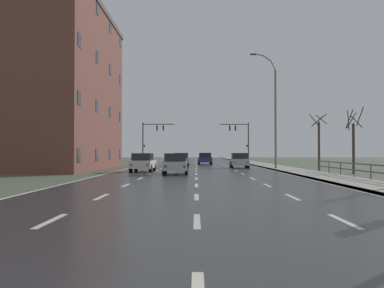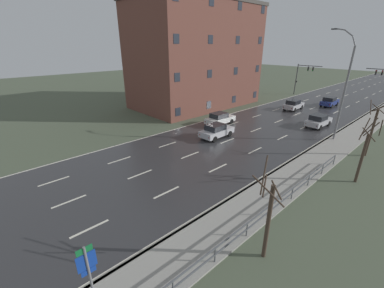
{
  "view_description": "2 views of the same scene",
  "coord_description": "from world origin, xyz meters",
  "px_view_note": "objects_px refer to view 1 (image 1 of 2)",
  "views": [
    {
      "loc": [
        -0.02,
        -2.72,
        1.67
      ],
      "look_at": [
        -0.64,
        64.61,
        2.95
      ],
      "focal_mm": 39.64,
      "sensor_mm": 36.0,
      "label": 1
    },
    {
      "loc": [
        15.45,
        9.67,
        9.65
      ],
      "look_at": [
        0.0,
        23.84,
        1.08
      ],
      "focal_mm": 22.84,
      "sensor_mm": 36.0,
      "label": 2
    }
  ],
  "objects_px": {
    "traffic_signal_left": "(151,135)",
    "car_distant": "(175,164)",
    "car_near_right": "(143,162)",
    "car_far_right": "(181,159)",
    "brick_building": "(44,88)",
    "car_near_left": "(239,160)",
    "car_mid_centre": "(205,158)",
    "traffic_signal_right": "(241,136)",
    "street_lamp_midground": "(274,112)"
  },
  "relations": [
    {
      "from": "car_far_right",
      "to": "car_mid_centre",
      "type": "bearing_deg",
      "value": 64.43
    },
    {
      "from": "traffic_signal_left",
      "to": "car_near_right",
      "type": "relative_size",
      "value": 1.46
    },
    {
      "from": "car_near_right",
      "to": "car_far_right",
      "type": "relative_size",
      "value": 1.0
    },
    {
      "from": "traffic_signal_left",
      "to": "car_far_right",
      "type": "xyz_separation_m",
      "value": [
        4.99,
        -12.73,
        -3.34
      ]
    },
    {
      "from": "traffic_signal_right",
      "to": "traffic_signal_left",
      "type": "height_order",
      "value": "traffic_signal_right"
    },
    {
      "from": "car_mid_centre",
      "to": "car_distant",
      "type": "xyz_separation_m",
      "value": [
        -2.73,
        -25.14,
        0.0
      ]
    },
    {
      "from": "traffic_signal_right",
      "to": "car_near_right",
      "type": "relative_size",
      "value": 1.48
    },
    {
      "from": "street_lamp_midground",
      "to": "car_near_right",
      "type": "height_order",
      "value": "street_lamp_midground"
    },
    {
      "from": "car_near_right",
      "to": "car_near_left",
      "type": "xyz_separation_m",
      "value": [
        8.95,
        8.47,
        0.0
      ]
    },
    {
      "from": "traffic_signal_left",
      "to": "car_distant",
      "type": "relative_size",
      "value": 1.46
    },
    {
      "from": "brick_building",
      "to": "car_mid_centre",
      "type": "bearing_deg",
      "value": 44.25
    },
    {
      "from": "street_lamp_midground",
      "to": "car_distant",
      "type": "relative_size",
      "value": 2.7
    },
    {
      "from": "car_far_right",
      "to": "brick_building",
      "type": "xyz_separation_m",
      "value": [
        -13.16,
        -8.9,
        7.11
      ]
    },
    {
      "from": "car_near_left",
      "to": "traffic_signal_left",
      "type": "bearing_deg",
      "value": 122.32
    },
    {
      "from": "street_lamp_midground",
      "to": "car_distant",
      "type": "height_order",
      "value": "street_lamp_midground"
    },
    {
      "from": "traffic_signal_right",
      "to": "car_near_left",
      "type": "bearing_deg",
      "value": -96.84
    },
    {
      "from": "brick_building",
      "to": "street_lamp_midground",
      "type": "bearing_deg",
      "value": -1.61
    },
    {
      "from": "car_far_right",
      "to": "street_lamp_midground",
      "type": "bearing_deg",
      "value": -48.03
    },
    {
      "from": "traffic_signal_right",
      "to": "car_near_right",
      "type": "bearing_deg",
      "value": -111.82
    },
    {
      "from": "street_lamp_midground",
      "to": "brick_building",
      "type": "bearing_deg",
      "value": 178.39
    },
    {
      "from": "street_lamp_midground",
      "to": "traffic_signal_right",
      "type": "distance_m",
      "value": 23.39
    },
    {
      "from": "brick_building",
      "to": "car_near_right",
      "type": "bearing_deg",
      "value": -28.08
    },
    {
      "from": "traffic_signal_right",
      "to": "car_mid_centre",
      "type": "xyz_separation_m",
      "value": [
        -5.67,
        -7.03,
        -3.35
      ]
    },
    {
      "from": "traffic_signal_left",
      "to": "car_mid_centre",
      "type": "height_order",
      "value": "traffic_signal_left"
    },
    {
      "from": "car_mid_centre",
      "to": "car_distant",
      "type": "distance_m",
      "value": 25.29
    },
    {
      "from": "traffic_signal_right",
      "to": "brick_building",
      "type": "xyz_separation_m",
      "value": [
        -21.78,
        -22.72,
        3.76
      ]
    },
    {
      "from": "car_mid_centre",
      "to": "car_near_left",
      "type": "distance_m",
      "value": 13.21
    },
    {
      "from": "car_far_right",
      "to": "car_near_right",
      "type": "bearing_deg",
      "value": -102.69
    },
    {
      "from": "traffic_signal_left",
      "to": "car_near_right",
      "type": "distance_m",
      "value": 27.5
    },
    {
      "from": "car_far_right",
      "to": "car_near_left",
      "type": "bearing_deg",
      "value": -45.94
    },
    {
      "from": "car_near_right",
      "to": "street_lamp_midground",
      "type": "bearing_deg",
      "value": 23.9
    },
    {
      "from": "car_near_left",
      "to": "car_near_right",
      "type": "bearing_deg",
      "value": -135.21
    },
    {
      "from": "street_lamp_midground",
      "to": "car_distant",
      "type": "xyz_separation_m",
      "value": [
        -9.0,
        -8.83,
        -4.66
      ]
    },
    {
      "from": "car_near_right",
      "to": "brick_building",
      "type": "xyz_separation_m",
      "value": [
        -10.45,
        5.57,
        7.11
      ]
    },
    {
      "from": "car_near_right",
      "to": "car_mid_centre",
      "type": "height_order",
      "value": "same"
    },
    {
      "from": "car_mid_centre",
      "to": "traffic_signal_right",
      "type": "bearing_deg",
      "value": 49.93
    },
    {
      "from": "traffic_signal_right",
      "to": "car_near_right",
      "type": "height_order",
      "value": "traffic_signal_right"
    },
    {
      "from": "traffic_signal_left",
      "to": "car_near_left",
      "type": "relative_size",
      "value": 1.46
    },
    {
      "from": "traffic_signal_left",
      "to": "car_mid_centre",
      "type": "bearing_deg",
      "value": -36.82
    },
    {
      "from": "traffic_signal_left",
      "to": "car_distant",
      "type": "bearing_deg",
      "value": -80.5
    },
    {
      "from": "car_mid_centre",
      "to": "car_distant",
      "type": "height_order",
      "value": "same"
    },
    {
      "from": "street_lamp_midground",
      "to": "car_distant",
      "type": "bearing_deg",
      "value": -135.55
    },
    {
      "from": "brick_building",
      "to": "car_far_right",
      "type": "bearing_deg",
      "value": 34.07
    },
    {
      "from": "street_lamp_midground",
      "to": "car_near_left",
      "type": "xyz_separation_m",
      "value": [
        -2.97,
        3.52,
        -4.66
      ]
    },
    {
      "from": "car_distant",
      "to": "brick_building",
      "type": "xyz_separation_m",
      "value": [
        -13.37,
        9.46,
        7.11
      ]
    },
    {
      "from": "car_mid_centre",
      "to": "street_lamp_midground",
      "type": "bearing_deg",
      "value": -70.15
    },
    {
      "from": "traffic_signal_right",
      "to": "car_near_left",
      "type": "height_order",
      "value": "traffic_signal_right"
    },
    {
      "from": "car_distant",
      "to": "traffic_signal_left",
      "type": "bearing_deg",
      "value": 98.29
    },
    {
      "from": "traffic_signal_left",
      "to": "car_distant",
      "type": "xyz_separation_m",
      "value": [
        5.2,
        -31.09,
        -3.34
      ]
    },
    {
      "from": "street_lamp_midground",
      "to": "traffic_signal_right",
      "type": "xyz_separation_m",
      "value": [
        -0.6,
        23.35,
        -1.3
      ]
    }
  ]
}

